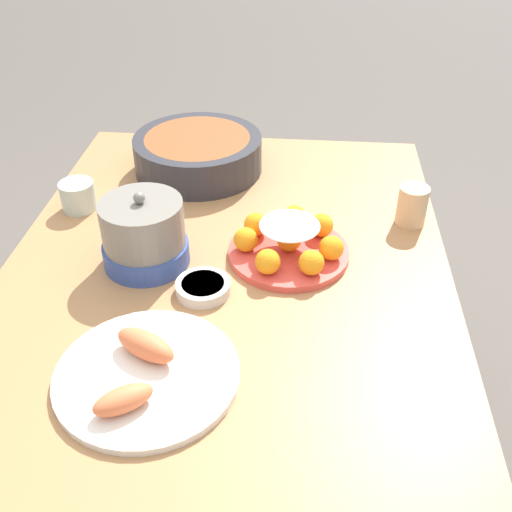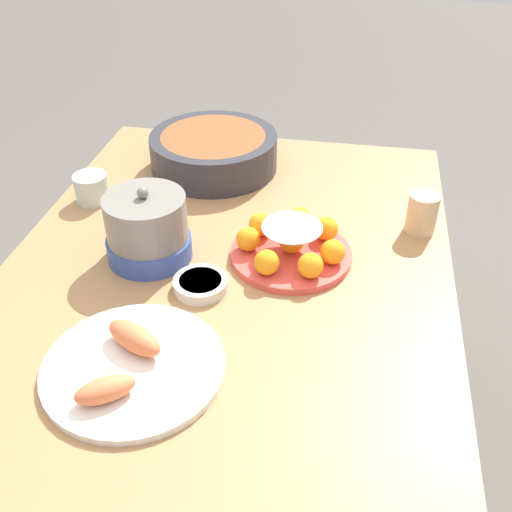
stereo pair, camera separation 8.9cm
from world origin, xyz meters
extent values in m
plane|color=#5B544C|center=(0.00, 0.00, 0.00)|extent=(12.00, 12.00, 0.00)
cylinder|color=#A87547|center=(0.66, -0.42, 0.37)|extent=(0.06, 0.06, 0.73)
cylinder|color=#A87547|center=(0.66, 0.42, 0.37)|extent=(0.06, 0.06, 0.73)
cube|color=#A87547|center=(0.00, 0.00, 0.75)|extent=(1.42, 0.94, 0.03)
cylinder|color=#E04C42|center=(0.13, -0.13, 0.77)|extent=(0.26, 0.26, 0.02)
sphere|color=orange|center=(0.22, -0.14, 0.81)|extent=(0.05, 0.05, 0.05)
sphere|color=orange|center=(0.18, -0.05, 0.81)|extent=(0.05, 0.05, 0.05)
sphere|color=orange|center=(0.12, -0.04, 0.81)|extent=(0.05, 0.05, 0.05)
sphere|color=orange|center=(0.04, -0.09, 0.81)|extent=(0.05, 0.05, 0.05)
sphere|color=orange|center=(0.05, -0.18, 0.81)|extent=(0.05, 0.05, 0.05)
sphere|color=orange|center=(0.10, -0.22, 0.81)|extent=(0.05, 0.05, 0.05)
sphere|color=orange|center=(0.19, -0.20, 0.81)|extent=(0.05, 0.05, 0.05)
ellipsoid|color=white|center=(0.13, -0.13, 0.84)|extent=(0.13, 0.13, 0.02)
sphere|color=orange|center=(0.13, -0.13, 0.81)|extent=(0.05, 0.05, 0.05)
cylinder|color=#2D2D33|center=(0.50, 0.13, 0.81)|extent=(0.34, 0.34, 0.09)
cylinder|color=brown|center=(0.50, 0.13, 0.85)|extent=(0.28, 0.28, 0.01)
cylinder|color=beige|center=(-0.01, 0.03, 0.78)|extent=(0.11, 0.11, 0.02)
cylinder|color=olive|center=(-0.01, 0.03, 0.78)|extent=(0.09, 0.09, 0.01)
cylinder|color=silver|center=(-0.25, 0.09, 0.77)|extent=(0.31, 0.31, 0.01)
ellipsoid|color=#E57042|center=(-0.21, 0.10, 0.80)|extent=(0.10, 0.13, 0.05)
ellipsoid|color=#E57042|center=(-0.32, 0.11, 0.80)|extent=(0.09, 0.11, 0.04)
cylinder|color=#DBB27F|center=(0.28, -0.41, 0.81)|extent=(0.07, 0.07, 0.09)
cylinder|color=beige|center=(0.28, 0.38, 0.80)|extent=(0.08, 0.08, 0.07)
cylinder|color=#334C99|center=(0.08, 0.17, 0.79)|extent=(0.18, 0.18, 0.05)
cylinder|color=slate|center=(0.08, 0.17, 0.86)|extent=(0.17, 0.17, 0.10)
sphere|color=slate|center=(0.08, 0.17, 0.92)|extent=(0.02, 0.02, 0.02)
camera|label=1|loc=(-0.92, -0.15, 1.53)|focal=42.00mm
camera|label=2|loc=(-0.91, -0.24, 1.53)|focal=42.00mm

